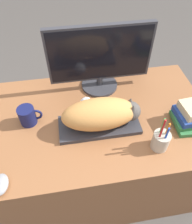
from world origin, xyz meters
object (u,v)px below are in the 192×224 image
baseball (86,104)px  keyboard (99,125)px  coffee_mug (28,116)px  pen_cup (161,140)px  cat (103,114)px  computer_mouse (0,185)px  monitor (100,57)px

baseball → keyboard: bearing=-71.4°
coffee_mug → pen_cup: bearing=-22.5°
coffee_mug → cat: bearing=-13.5°
keyboard → baseball: (-0.05, 0.14, 0.02)m
cat → baseball: 0.16m
keyboard → coffee_mug: 0.37m
cat → pen_cup: (0.25, -0.17, -0.05)m
computer_mouse → pen_cup: 0.73m
keyboard → monitor: size_ratio=0.72×
coffee_mug → baseball: size_ratio=1.64×
keyboard → baseball: bearing=108.6°
computer_mouse → coffee_mug: 0.35m
cat → monitor: 0.33m
monitor → pen_cup: 0.54m
keyboard → cat: (0.02, 0.00, 0.09)m
cat → computer_mouse: cat is taller
computer_mouse → pen_cup: pen_cup is taller
monitor → baseball: size_ratio=7.86×
cat → monitor: monitor is taller
monitor → pen_cup: (0.20, -0.48, -0.16)m
monitor → baseball: bearing=-120.9°
keyboard → coffee_mug: bearing=165.9°
monitor → pen_cup: size_ratio=2.75×
pen_cup → baseball: 0.43m
computer_mouse → pen_cup: size_ratio=0.47×
cat → pen_cup: size_ratio=1.88×
monitor → cat: bearing=-97.4°
monitor → computer_mouse: monitor is taller
pen_cup → computer_mouse: bearing=-173.5°
keyboard → coffee_mug: coffee_mug is taller
coffee_mug → baseball: bearing=9.1°
keyboard → monitor: (0.06, 0.31, 0.20)m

